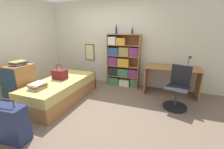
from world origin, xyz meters
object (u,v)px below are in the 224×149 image
(book_stack_on_bed, at_px, (38,86))
(bookcase, at_px, (122,63))
(handbag, at_px, (60,74))
(bed, at_px, (62,90))
(dresser, at_px, (20,85))
(suitcase, at_px, (10,124))
(magazine_pile_on_dresser, at_px, (18,63))
(desk_chair, at_px, (177,95))
(desk, at_px, (171,75))
(bottle_green, at_px, (116,30))
(bottle_brown, at_px, (132,31))
(desk_lamp, at_px, (190,59))

(book_stack_on_bed, distance_m, bookcase, 2.44)
(book_stack_on_bed, height_order, bookcase, bookcase)
(book_stack_on_bed, bearing_deg, handbag, 89.39)
(bed, bearing_deg, dresser, -148.40)
(suitcase, xyz_separation_m, dresser, (-1.01, 1.01, 0.17))
(magazine_pile_on_dresser, bearing_deg, desk_chair, 16.91)
(book_stack_on_bed, bearing_deg, desk, 36.49)
(book_stack_on_bed, xyz_separation_m, desk_chair, (2.78, 1.20, -0.28))
(handbag, distance_m, magazine_pile_on_dresser, 0.93)
(handbag, relative_size, suitcase, 0.53)
(book_stack_on_bed, height_order, dresser, dresser)
(bed, distance_m, desk, 2.91)
(bed, height_order, book_stack_on_bed, book_stack_on_bed)
(bottle_green, relative_size, desk, 0.19)
(handbag, height_order, bottle_brown, bottle_brown)
(bookcase, bearing_deg, suitcase, -107.17)
(dresser, distance_m, bottle_brown, 3.21)
(book_stack_on_bed, height_order, desk, desk)
(magazine_pile_on_dresser, height_order, bookcase, bookcase)
(suitcase, distance_m, dresser, 1.44)
(book_stack_on_bed, bearing_deg, desk_chair, 23.45)
(book_stack_on_bed, xyz_separation_m, bottle_green, (1.03, 2.08, 1.10))
(bookcase, xyz_separation_m, desk_lamp, (1.82, -0.16, 0.28))
(desk, bearing_deg, bottle_brown, 171.65)
(bottle_green, xyz_separation_m, bottle_brown, (0.46, 0.05, -0.03))
(suitcase, xyz_separation_m, desk, (2.36, 2.84, 0.24))
(handbag, height_order, desk_lamp, desk_lamp)
(dresser, distance_m, bookcase, 2.78)
(suitcase, bearing_deg, desk_chair, 39.93)
(desk, bearing_deg, suitcase, -129.75)
(bed, xyz_separation_m, desk_chair, (2.70, 0.58, 0.04))
(bed, distance_m, bookcase, 1.93)
(dresser, xyz_separation_m, bottle_green, (1.75, 1.95, 1.22))
(bookcase, relative_size, desk, 1.15)
(book_stack_on_bed, height_order, bottle_brown, bottle_brown)
(bottle_green, bearing_deg, desk_lamp, -3.77)
(dresser, bearing_deg, book_stack_on_bed, -10.44)
(bottle_brown, distance_m, desk_chair, 2.09)
(handbag, distance_m, desk_chair, 2.84)
(suitcase, bearing_deg, bottle_green, 76.03)
(desk, bearing_deg, handbag, -154.46)
(book_stack_on_bed, bearing_deg, bookcase, 60.15)
(bottle_green, relative_size, desk_chair, 0.28)
(magazine_pile_on_dresser, xyz_separation_m, desk_lamp, (3.70, 1.79, 0.01))
(bottle_green, bearing_deg, bookcase, 9.59)
(bed, relative_size, desk_lamp, 5.39)
(desk, distance_m, desk_chair, 0.80)
(magazine_pile_on_dresser, xyz_separation_m, bottle_green, (1.69, 1.92, 0.70))
(book_stack_on_bed, distance_m, suitcase, 0.97)
(suitcase, height_order, desk_chair, desk_chair)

